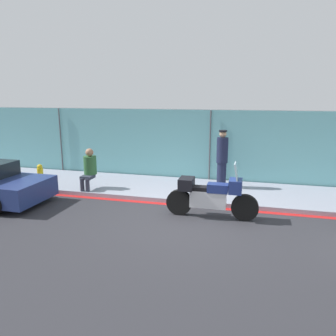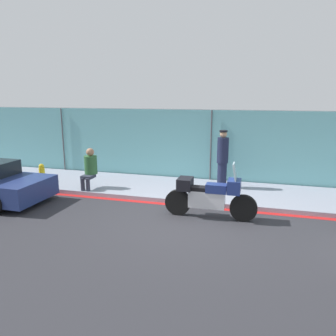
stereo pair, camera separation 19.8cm
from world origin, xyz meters
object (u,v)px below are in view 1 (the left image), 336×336
object	(u,v)px
officer_standing	(222,158)
person_seated_on_curb	(89,167)
motorcycle	(211,195)
fire_hydrant	(40,173)

from	to	relation	value
officer_standing	person_seated_on_curb	world-z (taller)	officer_standing
officer_standing	person_seated_on_curb	xyz separation A→B (m)	(-4.10, -1.23, -0.25)
motorcycle	fire_hydrant	distance (m)	6.36
officer_standing	fire_hydrant	size ratio (longest dim) A/B	3.06
officer_standing	motorcycle	bearing A→B (deg)	-91.00
person_seated_on_curb	officer_standing	bearing A→B (deg)	16.66
officer_standing	person_seated_on_curb	bearing A→B (deg)	-163.34
officer_standing	person_seated_on_curb	size ratio (longest dim) A/B	1.44
motorcycle	fire_hydrant	world-z (taller)	motorcycle
person_seated_on_curb	fire_hydrant	bearing A→B (deg)	170.55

